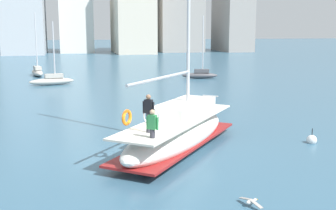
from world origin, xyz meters
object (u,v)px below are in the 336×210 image
at_px(main_sailboat, 178,130).
at_px(moored_sloop_far, 52,80).
at_px(moored_sloop_near, 200,74).
at_px(mooring_buoy, 312,140).
at_px(moored_catamaran, 37,71).
at_px(seagull, 251,202).

relative_size(main_sailboat, moored_sloop_far, 2.24).
relative_size(moored_sloop_near, mooring_buoy, 8.24).
relative_size(moored_catamaran, mooring_buoy, 8.85).
bearing_deg(moored_catamaran, mooring_buoy, -66.38).
bearing_deg(moored_catamaran, seagull, -77.55).
xyz_separation_m(moored_sloop_near, mooring_buoy, (-2.98, -28.09, -0.34)).
bearing_deg(seagull, mooring_buoy, 46.49).
height_order(moored_sloop_near, moored_sloop_far, moored_sloop_near).
relative_size(main_sailboat, moored_sloop_near, 2.01).
bearing_deg(seagull, moored_sloop_near, 75.18).
distance_m(moored_sloop_far, mooring_buoy, 29.23).
bearing_deg(main_sailboat, moored_sloop_near, 70.52).
bearing_deg(mooring_buoy, seagull, -133.51).
xyz_separation_m(moored_sloop_far, moored_catamaran, (-2.00, 9.05, 0.04)).
bearing_deg(mooring_buoy, moored_sloop_far, 117.15).
xyz_separation_m(moored_catamaran, seagull, (9.17, -41.56, -0.38)).
bearing_deg(moored_catamaran, moored_sloop_near, -20.83).
distance_m(moored_sloop_near, seagull, 35.78).
height_order(moored_sloop_near, moored_catamaran, moored_catamaran).
distance_m(moored_catamaran, mooring_buoy, 38.27).
relative_size(moored_sloop_near, moored_sloop_far, 1.11).
relative_size(main_sailboat, mooring_buoy, 16.60).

